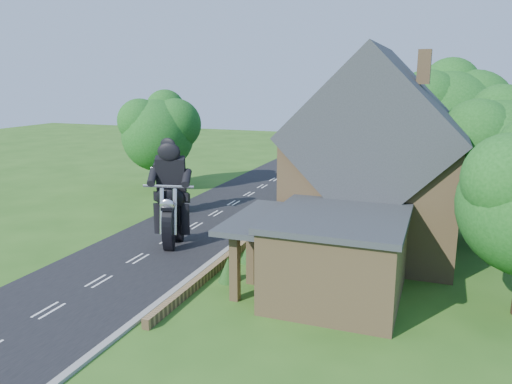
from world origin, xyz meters
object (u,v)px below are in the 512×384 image
(house, at_px, (376,165))
(motorcycle_follow, at_px, (171,202))
(motorcycle_lead, at_px, (173,231))
(garden_wall, at_px, (255,235))
(annex, at_px, (334,254))

(house, height_order, motorcycle_follow, house)
(house, distance_m, motorcycle_lead, 11.05)
(garden_wall, relative_size, house, 2.15)
(house, distance_m, annex, 7.30)
(annex, xyz_separation_m, motorcycle_lead, (-9.16, 3.05, -0.94))
(house, height_order, motorcycle_lead, house)
(annex, relative_size, motorcycle_lead, 3.96)
(annex, xyz_separation_m, motorcycle_follow, (-12.59, 8.83, -1.02))
(annex, distance_m, motorcycle_lead, 9.70)
(annex, relative_size, motorcycle_follow, 4.39)
(annex, bearing_deg, motorcycle_follow, 144.96)
(garden_wall, distance_m, annex, 8.19)
(annex, distance_m, motorcycle_follow, 15.41)
(garden_wall, xyz_separation_m, motorcycle_follow, (-7.02, 3.03, 0.55))
(house, distance_m, motorcycle_follow, 13.85)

